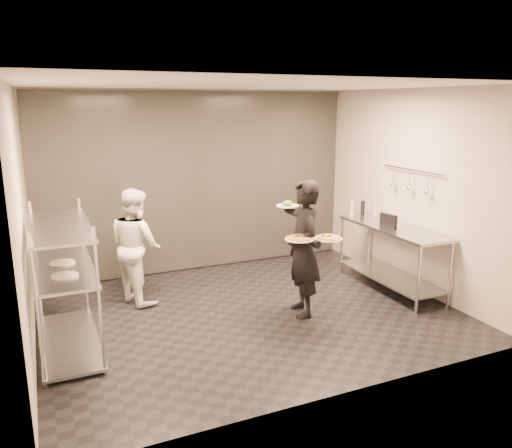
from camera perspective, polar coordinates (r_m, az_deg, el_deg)
name	(u,v)px	position (r m, az deg, el deg)	size (l,w,h in m)	color
room_shell	(217,190)	(7.09, -4.48, 3.90)	(5.00, 4.00, 2.80)	black
pass_rack	(64,280)	(5.71, -21.07, -5.95)	(0.60, 1.60, 1.50)	silver
prep_counter	(392,246)	(7.30, 15.24, -2.49)	(0.60, 1.80, 0.92)	silver
utensil_rail	(410,181)	(7.27, 17.22, 4.74)	(0.07, 1.20, 0.31)	silver
waiter	(303,249)	(6.16, 5.44, -2.85)	(0.62, 0.41, 1.70)	black
chef	(136,246)	(6.76, -13.57, -2.42)	(0.75, 0.58, 1.54)	white
pizza_plate_near	(300,238)	(5.86, 5.01, -1.62)	(0.35, 0.35, 0.05)	silver
pizza_plate_far	(328,238)	(5.99, 8.28, -1.57)	(0.33, 0.33, 0.05)	silver
salad_plate	(287,204)	(6.21, 3.62, 2.25)	(0.28, 0.28, 0.07)	silver
pos_monitor	(388,221)	(7.10, 14.90, 0.34)	(0.05, 0.27, 0.19)	black
bottle_green	(352,208)	(7.74, 10.91, 1.82)	(0.07, 0.07, 0.24)	#939F92
bottle_clear	(376,210)	(7.80, 13.52, 1.59)	(0.06, 0.06, 0.19)	#939F92
bottle_dark	(363,208)	(7.85, 12.10, 1.83)	(0.06, 0.06, 0.21)	black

